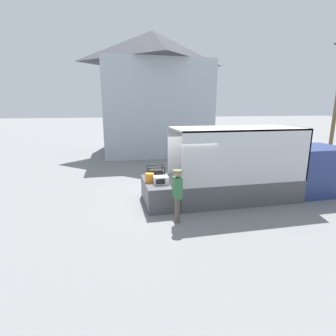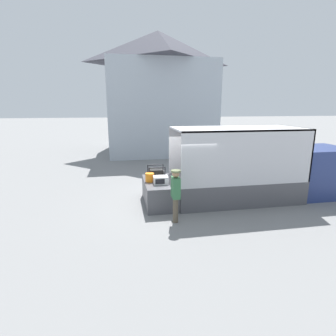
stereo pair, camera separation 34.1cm
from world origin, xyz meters
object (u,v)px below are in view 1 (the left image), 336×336
Objects in this scene: orange_bucket at (150,178)px; portable_generator at (156,174)px; box_truck at (270,175)px; worker_person at (177,191)px; microwave at (161,180)px.

portable_generator is at bearing 52.66° from orange_bucket.
box_truck reaches higher than orange_bucket.
box_truck is 5.15m from orange_bucket.
portable_generator is 2.23m from worker_person.
worker_person is (0.64, -1.77, 0.01)m from orange_bucket.
orange_bucket is (-5.15, -0.02, 0.21)m from box_truck.
portable_generator is (-4.81, 0.42, 0.24)m from box_truck.
microwave is (-4.78, -0.36, 0.18)m from box_truck.
box_truck is 4.80m from microwave.
microwave is at bearing -42.53° from orange_bucket.
orange_bucket reaches higher than microwave.
worker_person is at bearing -79.21° from microwave.
portable_generator is 0.37× the size of worker_person.
microwave is 0.81× the size of portable_generator.
box_truck is 22.05× the size of orange_bucket.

